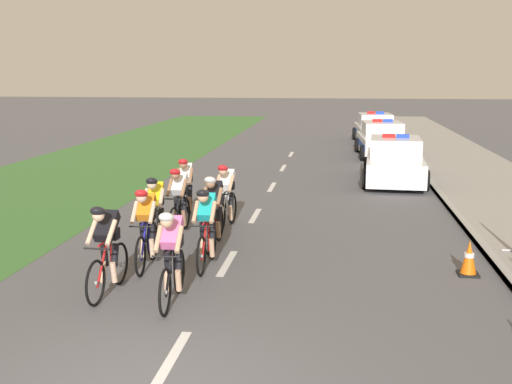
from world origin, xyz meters
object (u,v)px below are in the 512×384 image
at_px(cyclist_second, 172,255).
at_px(police_car_second, 382,141).
at_px(cyclist_ninth, 186,187).
at_px(traffic_cone_mid, 469,258).
at_px(cyclist_sixth, 214,210).
at_px(cyclist_third, 146,227).
at_px(cyclist_fourth, 206,226).
at_px(cyclist_fifth, 155,211).
at_px(cyclist_lead, 106,248).
at_px(police_car_third, 375,129).
at_px(cyclist_seventh, 179,200).
at_px(police_car_nearest, 395,162).
at_px(cyclist_eighth, 226,195).

bearing_deg(cyclist_second, police_car_second, 76.41).
bearing_deg(cyclist_ninth, police_car_second, 65.94).
bearing_deg(traffic_cone_mid, cyclist_sixth, 166.39).
relative_size(cyclist_third, cyclist_fourth, 1.00).
bearing_deg(cyclist_fifth, cyclist_third, -81.13).
height_order(cyclist_third, cyclist_fourth, same).
bearing_deg(traffic_cone_mid, cyclist_lead, -163.38).
relative_size(cyclist_second, police_car_third, 0.38).
bearing_deg(cyclist_fourth, cyclist_seventh, 115.77).
height_order(police_car_nearest, traffic_cone_mid, police_car_nearest).
xyz_separation_m(cyclist_third, cyclist_sixth, (0.95, 1.51, 0.00)).
bearing_deg(cyclist_seventh, police_car_third, 74.52).
bearing_deg(cyclist_sixth, police_car_second, 73.63).
height_order(cyclist_second, cyclist_fifth, same).
xyz_separation_m(cyclist_lead, cyclist_second, (1.14, -0.26, 0.00)).
distance_m(cyclist_lead, cyclist_sixth, 3.18).
relative_size(cyclist_fourth, cyclist_ninth, 1.00).
bearing_deg(traffic_cone_mid, police_car_third, 91.37).
relative_size(cyclist_fourth, cyclist_eighth, 1.00).
xyz_separation_m(cyclist_lead, cyclist_fourth, (1.29, 1.60, 0.00)).
bearing_deg(cyclist_seventh, cyclist_second, -77.13).
bearing_deg(cyclist_seventh, cyclist_eighth, 35.53).
height_order(cyclist_ninth, police_car_nearest, police_car_nearest).
relative_size(cyclist_seventh, police_car_nearest, 0.38).
height_order(cyclist_second, cyclist_eighth, same).
bearing_deg(cyclist_fourth, police_car_second, 75.39).
relative_size(police_car_third, traffic_cone_mid, 7.00).
bearing_deg(traffic_cone_mid, cyclist_fourth, -177.76).
distance_m(cyclist_sixth, police_car_second, 15.37).
bearing_deg(cyclist_eighth, cyclist_lead, -104.03).
relative_size(cyclist_sixth, cyclist_ninth, 1.00).
relative_size(cyclist_second, cyclist_sixth, 1.00).
relative_size(cyclist_fourth, cyclist_sixth, 1.00).
xyz_separation_m(cyclist_seventh, traffic_cone_mid, (5.79, -2.08, -0.48)).
relative_size(cyclist_lead, police_car_third, 0.38).
distance_m(cyclist_second, cyclist_ninth, 5.75).
relative_size(cyclist_ninth, police_car_nearest, 0.38).
bearing_deg(police_car_nearest, cyclist_seventh, -125.60).
relative_size(cyclist_fourth, police_car_nearest, 0.38).
xyz_separation_m(police_car_nearest, police_car_second, (0.00, 6.45, 0.00)).
xyz_separation_m(cyclist_fourth, police_car_nearest, (4.19, 9.64, -0.11)).
height_order(police_car_second, police_car_third, same).
bearing_deg(cyclist_second, cyclist_third, 118.79).
bearing_deg(police_car_second, cyclist_second, -103.59).
bearing_deg(cyclist_fourth, police_car_third, 78.89).
bearing_deg(cyclist_fourth, police_car_nearest, 66.51).
relative_size(cyclist_second, cyclist_ninth, 1.00).
distance_m(cyclist_ninth, police_car_second, 13.51).
relative_size(cyclist_eighth, police_car_nearest, 0.38).
bearing_deg(cyclist_lead, police_car_nearest, 64.02).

